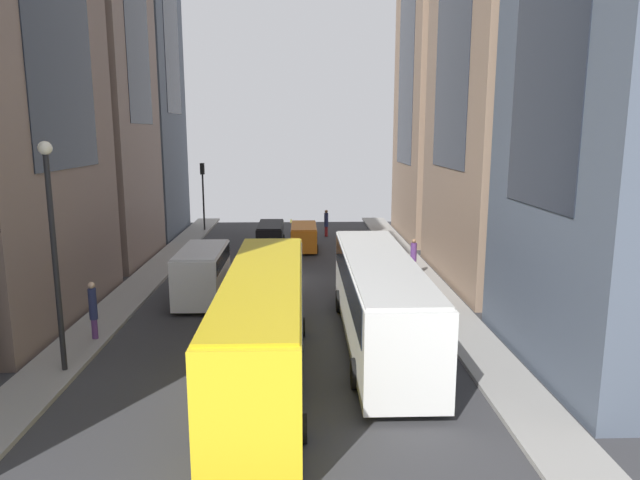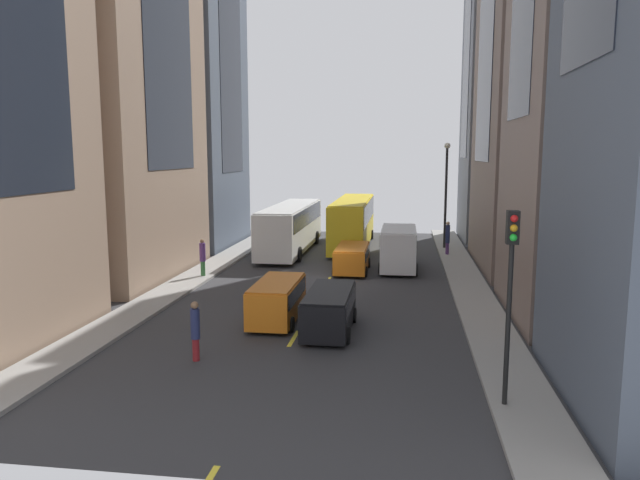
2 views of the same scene
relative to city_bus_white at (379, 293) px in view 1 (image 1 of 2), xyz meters
name	(u,v)px [view 1 (image 1 of 2)]	position (x,y,z in m)	size (l,w,h in m)	color
ground_plane	(284,281)	(3.91, -9.40, -2.01)	(41.16, 41.16, 0.00)	#333335
sidewalk_west	(422,279)	(-3.68, -9.40, -1.93)	(1.99, 44.00, 0.15)	gray
sidewalk_east	(145,281)	(11.49, -9.40, -1.93)	(1.99, 44.00, 0.15)	gray
lane_stripe_0	(291,221)	(3.91, -30.40, -2.00)	(0.16, 2.00, 0.01)	yellow
lane_stripe_1	(289,244)	(3.91, -19.90, -2.00)	(0.16, 2.00, 0.01)	yellow
lane_stripe_2	(284,281)	(3.91, -9.40, -2.00)	(0.16, 2.00, 0.01)	yellow
lane_stripe_3	(276,355)	(3.91, 1.10, -2.00)	(0.16, 2.00, 0.01)	yellow
building_west_0	(448,70)	(-7.99, -22.67, 10.56)	(6.30, 10.71, 25.13)	#937760
building_west_1	(525,20)	(-8.59, -9.55, 11.68)	(7.50, 11.93, 27.37)	#937760
city_bus_white	(379,293)	(0.00, 0.00, 0.00)	(2.81, 12.65, 3.35)	silver
streetcar_yellow	(264,317)	(4.18, 3.10, 0.11)	(2.70, 12.72, 3.59)	yellow
delivery_van_white	(202,271)	(7.73, -5.82, -0.50)	(2.25, 5.01, 2.58)	white
car_orange_0	(304,235)	(2.80, -17.73, -0.99)	(1.90, 4.34, 1.74)	orange
car_black_1	(270,233)	(5.15, -18.80, -1.02)	(1.90, 4.58, 1.67)	black
car_orange_2	(261,278)	(4.99, -6.63, -1.09)	(2.00, 4.56, 1.56)	orange
pedestrian_crossing_mid	(413,256)	(-3.23, -9.70, -0.74)	(0.34, 0.34, 2.10)	#336B38
pedestrian_walking_far	(326,222)	(1.04, -22.77, -0.88)	(0.32, 0.32, 2.09)	maroon
pedestrian_crossing_near	(93,308)	(11.00, -0.46, -0.63)	(0.31, 0.31, 2.27)	#593372
traffic_light_near_corner	(203,183)	(10.90, -25.33, 1.93)	(0.32, 0.44, 5.41)	black
streetlamp_near	(53,235)	(11.00, 2.48, 2.77)	(0.44, 0.44, 7.63)	black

